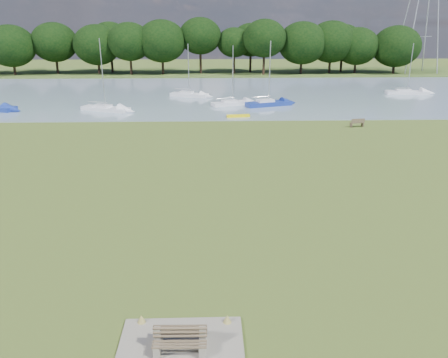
{
  "coord_description": "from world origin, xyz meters",
  "views": [
    {
      "loc": [
        1.06,
        -25.78,
        10.29
      ],
      "look_at": [
        1.83,
        -2.0,
        1.77
      ],
      "focal_mm": 35.0,
      "sensor_mm": 36.0,
      "label": 1
    }
  ],
  "objects_px": {
    "sailboat_0": "(407,91)",
    "riverbank_bench": "(357,123)",
    "sailboat_2": "(268,102)",
    "sailboat_5": "(105,107)",
    "sailboat_4": "(189,94)",
    "kayak": "(238,116)",
    "sailboat_3": "(232,102)",
    "bench_pair": "(180,339)"
  },
  "relations": [
    {
      "from": "bench_pair",
      "to": "sailboat_2",
      "type": "distance_m",
      "value": 45.85
    },
    {
      "from": "bench_pair",
      "to": "riverbank_bench",
      "type": "xyz_separation_m",
      "value": [
        16.46,
        32.64,
        -0.03
      ]
    },
    {
      "from": "bench_pair",
      "to": "sailboat_2",
      "type": "relative_size",
      "value": 0.22
    },
    {
      "from": "sailboat_2",
      "to": "sailboat_4",
      "type": "relative_size",
      "value": 1.09
    },
    {
      "from": "sailboat_4",
      "to": "kayak",
      "type": "bearing_deg",
      "value": -46.1
    },
    {
      "from": "sailboat_5",
      "to": "kayak",
      "type": "bearing_deg",
      "value": 7.52
    },
    {
      "from": "sailboat_4",
      "to": "sailboat_5",
      "type": "xyz_separation_m",
      "value": [
        -9.9,
        -10.59,
        -0.03
      ]
    },
    {
      "from": "bench_pair",
      "to": "riverbank_bench",
      "type": "height_order",
      "value": "bench_pair"
    },
    {
      "from": "sailboat_0",
      "to": "riverbank_bench",
      "type": "bearing_deg",
      "value": -117.23
    },
    {
      "from": "sailboat_4",
      "to": "sailboat_5",
      "type": "height_order",
      "value": "sailboat_5"
    },
    {
      "from": "riverbank_bench",
      "to": "sailboat_4",
      "type": "xyz_separation_m",
      "value": [
        -18.49,
        20.41,
        0.04
      ]
    },
    {
      "from": "sailboat_2",
      "to": "sailboat_5",
      "type": "height_order",
      "value": "sailboat_5"
    },
    {
      "from": "bench_pair",
      "to": "sailboat_4",
      "type": "bearing_deg",
      "value": 93.43
    },
    {
      "from": "riverbank_bench",
      "to": "kayak",
      "type": "height_order",
      "value": "riverbank_bench"
    },
    {
      "from": "kayak",
      "to": "sailboat_5",
      "type": "relative_size",
      "value": 0.31
    },
    {
      "from": "sailboat_2",
      "to": "sailboat_5",
      "type": "distance_m",
      "value": 20.76
    },
    {
      "from": "sailboat_0",
      "to": "sailboat_4",
      "type": "height_order",
      "value": "sailboat_4"
    },
    {
      "from": "sailboat_3",
      "to": "sailboat_4",
      "type": "relative_size",
      "value": 1.01
    },
    {
      "from": "sailboat_5",
      "to": "sailboat_0",
      "type": "bearing_deg",
      "value": 38.52
    },
    {
      "from": "sailboat_0",
      "to": "kayak",
      "type": "bearing_deg",
      "value": -141.74
    },
    {
      "from": "bench_pair",
      "to": "sailboat_4",
      "type": "distance_m",
      "value": 53.08
    },
    {
      "from": "riverbank_bench",
      "to": "sailboat_3",
      "type": "xyz_separation_m",
      "value": [
        -12.45,
        13.16,
        0.0
      ]
    },
    {
      "from": "sailboat_2",
      "to": "sailboat_3",
      "type": "distance_m",
      "value": 4.73
    },
    {
      "from": "bench_pair",
      "to": "sailboat_0",
      "type": "bearing_deg",
      "value": 61.5
    },
    {
      "from": "riverbank_bench",
      "to": "sailboat_5",
      "type": "relative_size",
      "value": 0.18
    },
    {
      "from": "bench_pair",
      "to": "sailboat_5",
      "type": "distance_m",
      "value": 44.1
    },
    {
      "from": "riverbank_bench",
      "to": "sailboat_0",
      "type": "bearing_deg",
      "value": 46.46
    },
    {
      "from": "kayak",
      "to": "sailboat_2",
      "type": "xyz_separation_m",
      "value": [
        4.36,
        7.02,
        0.39
      ]
    },
    {
      "from": "kayak",
      "to": "sailboat_2",
      "type": "relative_size",
      "value": 0.33
    },
    {
      "from": "sailboat_2",
      "to": "sailboat_5",
      "type": "relative_size",
      "value": 0.95
    },
    {
      "from": "riverbank_bench",
      "to": "sailboat_2",
      "type": "xyz_separation_m",
      "value": [
        -7.78,
        12.39,
        0.11
      ]
    },
    {
      "from": "sailboat_2",
      "to": "sailboat_4",
      "type": "height_order",
      "value": "sailboat_2"
    },
    {
      "from": "riverbank_bench",
      "to": "sailboat_0",
      "type": "height_order",
      "value": "sailboat_0"
    },
    {
      "from": "riverbank_bench",
      "to": "sailboat_2",
      "type": "height_order",
      "value": "sailboat_2"
    },
    {
      "from": "bench_pair",
      "to": "sailboat_4",
      "type": "relative_size",
      "value": 0.24
    },
    {
      "from": "sailboat_2",
      "to": "sailboat_4",
      "type": "xyz_separation_m",
      "value": [
        -10.71,
        8.02,
        -0.07
      ]
    },
    {
      "from": "kayak",
      "to": "sailboat_5",
      "type": "distance_m",
      "value": 16.84
    },
    {
      "from": "sailboat_4",
      "to": "sailboat_3",
      "type": "bearing_deg",
      "value": -29.15
    },
    {
      "from": "sailboat_3",
      "to": "sailboat_4",
      "type": "distance_m",
      "value": 9.44
    },
    {
      "from": "sailboat_2",
      "to": "sailboat_4",
      "type": "distance_m",
      "value": 13.38
    },
    {
      "from": "bench_pair",
      "to": "kayak",
      "type": "xyz_separation_m",
      "value": [
        4.31,
        38.0,
        -0.3
      ]
    },
    {
      "from": "bench_pair",
      "to": "sailboat_2",
      "type": "bearing_deg",
      "value": 80.33
    }
  ]
}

